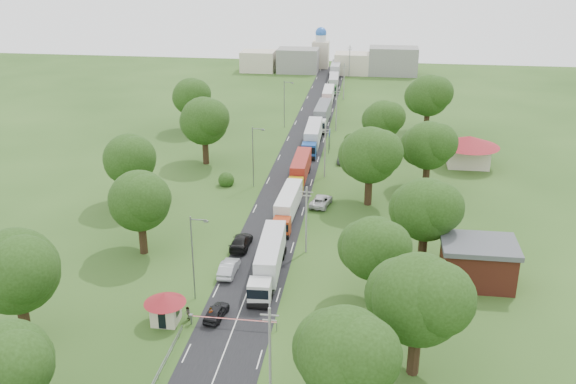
% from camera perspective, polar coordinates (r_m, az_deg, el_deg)
% --- Properties ---
extents(ground, '(260.00, 260.00, 0.00)m').
position_cam_1_polar(ground, '(89.48, -1.41, -3.12)').
color(ground, '#244316').
rests_on(ground, ground).
extents(road, '(8.00, 200.00, 0.04)m').
position_cam_1_polar(road, '(107.75, 0.29, 1.30)').
color(road, black).
rests_on(road, ground).
extents(boom_barrier, '(9.22, 0.35, 1.18)m').
position_cam_1_polar(boom_barrier, '(67.80, -6.01, -11.17)').
color(boom_barrier, slate).
rests_on(boom_barrier, ground).
extents(guard_booth, '(4.40, 4.40, 3.45)m').
position_cam_1_polar(guard_booth, '(68.63, -10.86, -9.78)').
color(guard_booth, beige).
rests_on(guard_booth, ground).
extents(info_sign, '(0.12, 3.10, 4.10)m').
position_cam_1_polar(info_sign, '(120.47, 3.70, 4.99)').
color(info_sign, slate).
rests_on(info_sign, ground).
extents(pole_0, '(1.60, 0.24, 9.00)m').
position_cam_1_polar(pole_0, '(56.36, -1.61, -13.98)').
color(pole_0, gray).
rests_on(pole_0, ground).
extents(pole_1, '(1.60, 0.24, 9.00)m').
position_cam_1_polar(pole_1, '(80.55, 1.64, -2.39)').
color(pole_1, gray).
rests_on(pole_1, ground).
extents(pole_2, '(1.60, 0.24, 9.00)m').
position_cam_1_polar(pole_2, '(106.61, 3.30, 3.71)').
color(pole_2, gray).
rests_on(pole_2, ground).
extents(pole_3, '(1.60, 0.24, 9.00)m').
position_cam_1_polar(pole_3, '(133.47, 4.32, 7.38)').
color(pole_3, gray).
rests_on(pole_3, ground).
extents(pole_4, '(1.60, 0.24, 9.00)m').
position_cam_1_polar(pole_4, '(160.71, 5.00, 9.82)').
color(pole_4, gray).
rests_on(pole_4, ground).
extents(pole_5, '(1.60, 0.24, 9.00)m').
position_cam_1_polar(pole_5, '(188.18, 5.49, 11.54)').
color(pole_5, gray).
rests_on(pole_5, ground).
extents(lamp_0, '(2.03, 0.22, 10.00)m').
position_cam_1_polar(lamp_0, '(70.61, -8.37, -5.50)').
color(lamp_0, slate).
rests_on(lamp_0, ground).
extents(lamp_1, '(2.03, 0.22, 10.00)m').
position_cam_1_polar(lamp_1, '(102.08, -3.06, 3.40)').
color(lamp_1, slate).
rests_on(lamp_1, ground).
extents(lamp_2, '(2.03, 0.22, 10.00)m').
position_cam_1_polar(lamp_2, '(135.29, -0.27, 8.02)').
color(lamp_2, slate).
rests_on(lamp_2, ground).
extents(tree_0, '(8.80, 8.80, 11.07)m').
position_cam_1_polar(tree_0, '(52.05, 5.11, -14.04)').
color(tree_0, '#382616').
rests_on(tree_0, ground).
extents(tree_1, '(9.60, 9.60, 12.05)m').
position_cam_1_polar(tree_1, '(58.59, 11.51, -9.25)').
color(tree_1, '#382616').
rests_on(tree_1, ground).
extents(tree_2, '(8.00, 8.00, 10.10)m').
position_cam_1_polar(tree_2, '(69.54, 7.65, -4.95)').
color(tree_2, '#382616').
rests_on(tree_2, ground).
extents(tree_3, '(8.80, 8.80, 11.07)m').
position_cam_1_polar(tree_3, '(78.67, 12.14, -1.49)').
color(tree_3, '#382616').
rests_on(tree_3, ground).
extents(tree_4, '(9.60, 9.60, 12.05)m').
position_cam_1_polar(tree_4, '(95.05, 7.31, 3.31)').
color(tree_4, '#382616').
rests_on(tree_4, ground).
extents(tree_5, '(8.80, 8.80, 11.07)m').
position_cam_1_polar(tree_5, '(103.22, 12.38, 4.10)').
color(tree_5, '#382616').
rests_on(tree_5, ground).
extents(tree_6, '(8.00, 8.00, 10.10)m').
position_cam_1_polar(tree_6, '(119.36, 8.47, 6.43)').
color(tree_6, '#382616').
rests_on(tree_6, ground).
extents(tree_7, '(9.60, 9.60, 12.05)m').
position_cam_1_polar(tree_7, '(134.06, 12.38, 8.40)').
color(tree_7, '#382616').
rests_on(tree_7, ground).
extents(tree_8, '(8.00, 8.00, 10.10)m').
position_cam_1_polar(tree_8, '(56.28, -23.51, -13.74)').
color(tree_8, '#382616').
rests_on(tree_8, ground).
extents(tree_9, '(9.60, 9.60, 12.05)m').
position_cam_1_polar(tree_9, '(67.24, -23.00, -6.40)').
color(tree_9, '#382616').
rests_on(tree_9, ground).
extents(tree_10, '(8.80, 8.80, 11.07)m').
position_cam_1_polar(tree_10, '(81.61, -13.04, -0.71)').
color(tree_10, '#382616').
rests_on(tree_10, ground).
extents(tree_11, '(8.80, 8.80, 11.07)m').
position_cam_1_polar(tree_11, '(97.15, -13.89, 2.86)').
color(tree_11, '#382616').
rests_on(tree_11, ground).
extents(tree_12, '(9.60, 9.60, 12.05)m').
position_cam_1_polar(tree_12, '(113.26, -7.45, 6.31)').
color(tree_12, '#382616').
rests_on(tree_12, ground).
extents(tree_13, '(8.80, 8.80, 11.07)m').
position_cam_1_polar(tree_13, '(134.19, -8.57, 8.40)').
color(tree_13, '#382616').
rests_on(tree_13, ground).
extents(house_brick, '(8.60, 6.60, 5.20)m').
position_cam_1_polar(house_brick, '(77.59, 16.50, -6.01)').
color(house_brick, maroon).
rests_on(house_brick, ground).
extents(house_cream, '(10.08, 10.08, 5.80)m').
position_cam_1_polar(house_cream, '(116.43, 15.80, 3.93)').
color(house_cream, beige).
rests_on(house_cream, ground).
extents(distant_town, '(52.00, 8.00, 8.00)m').
position_cam_1_polar(distant_town, '(193.56, 4.10, 11.51)').
color(distant_town, gray).
rests_on(distant_town, ground).
extents(church, '(5.00, 5.00, 12.30)m').
position_cam_1_polar(church, '(201.46, 2.92, 12.49)').
color(church, beige).
rests_on(church, ground).
extents(truck_0, '(3.13, 14.98, 4.14)m').
position_cam_1_polar(truck_0, '(76.02, -1.69, -6.03)').
color(truck_0, silver).
rests_on(truck_0, ground).
extents(truck_1, '(2.73, 13.69, 3.79)m').
position_cam_1_polar(truck_1, '(91.16, -0.03, -1.25)').
color(truck_1, '#A63212').
rests_on(truck_1, ground).
extents(truck_2, '(2.48, 13.99, 3.88)m').
position_cam_1_polar(truck_2, '(105.37, 1.10, 2.01)').
color(truck_2, gold).
rests_on(truck_2, ground).
extents(truck_3, '(2.92, 15.43, 4.27)m').
position_cam_1_polar(truck_3, '(122.49, 2.21, 4.94)').
color(truck_3, navy).
rests_on(truck_3, ground).
extents(truck_4, '(2.90, 15.38, 4.26)m').
position_cam_1_polar(truck_4, '(138.19, 3.07, 6.87)').
color(truck_4, white).
rests_on(truck_4, ground).
extents(truck_5, '(2.58, 13.69, 3.79)m').
position_cam_1_polar(truck_5, '(155.52, 3.57, 8.45)').
color(truck_5, red).
rests_on(truck_5, ground).
extents(truck_6, '(2.82, 13.50, 3.73)m').
position_cam_1_polar(truck_6, '(171.17, 4.07, 9.65)').
color(truck_6, '#235F24').
rests_on(truck_6, ground).
extents(truck_7, '(2.69, 14.64, 4.05)m').
position_cam_1_polar(truck_7, '(187.34, 4.24, 10.75)').
color(truck_7, '#A3A3A3').
rests_on(truck_7, ground).
extents(car_lane_front, '(2.29, 4.48, 1.46)m').
position_cam_1_polar(car_lane_front, '(69.30, -6.40, -10.55)').
color(car_lane_front, black).
rests_on(car_lane_front, ground).
extents(car_lane_mid, '(1.84, 5.05, 1.65)m').
position_cam_1_polar(car_lane_mid, '(77.38, -5.29, -6.74)').
color(car_lane_mid, '#ADB0B5').
rests_on(car_lane_mid, ground).
extents(car_lane_rear, '(2.36, 5.71, 1.65)m').
position_cam_1_polar(car_lane_rear, '(83.53, -4.21, -4.45)').
color(car_lane_rear, black).
rests_on(car_lane_rear, ground).
extents(car_verge_near, '(3.53, 5.87, 1.53)m').
position_cam_1_polar(car_verge_near, '(96.27, 2.96, -0.80)').
color(car_verge_near, silver).
rests_on(car_verge_near, ground).
extents(car_verge_far, '(1.81, 4.46, 1.52)m').
position_cam_1_polar(car_verge_far, '(115.22, 4.83, 3.00)').
color(car_verge_far, '#5A5E62').
rests_on(car_verge_far, ground).
extents(pedestrian_near, '(0.78, 0.74, 1.80)m').
position_cam_1_polar(pedestrian_near, '(68.46, -6.84, -10.85)').
color(pedestrian_near, gray).
rests_on(pedestrian_near, ground).
extents(pedestrian_booth, '(0.87, 0.95, 1.57)m').
position_cam_1_polar(pedestrian_booth, '(69.25, -8.91, -10.67)').
color(pedestrian_booth, gray).
rests_on(pedestrian_booth, ground).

